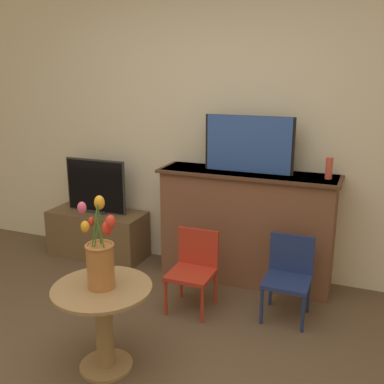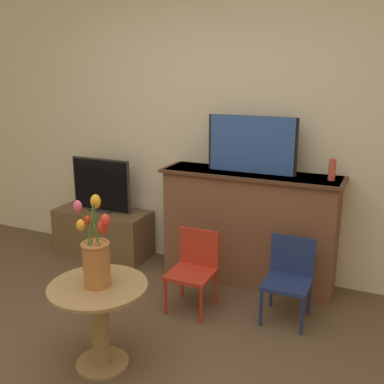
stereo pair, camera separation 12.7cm
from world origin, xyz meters
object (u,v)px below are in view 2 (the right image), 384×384
object	(u,v)px
chair_red	(194,266)
chair_blue	(289,275)
painting	(252,145)
tv_monitor	(101,186)
vase_tulips	(96,256)

from	to	relation	value
chair_red	chair_blue	size ratio (longest dim) A/B	1.00
painting	chair_red	size ratio (longest dim) A/B	1.23
tv_monitor	chair_blue	bearing A→B (deg)	-12.48
tv_monitor	chair_red	size ratio (longest dim) A/B	1.04
painting	chair_red	bearing A→B (deg)	-111.32
tv_monitor	vase_tulips	xyz separation A→B (m)	(1.00, -1.45, 0.03)
chair_blue	vase_tulips	distance (m)	1.43
painting	vase_tulips	size ratio (longest dim) A/B	1.36
chair_red	chair_blue	xyz separation A→B (m)	(0.69, 0.14, 0.00)
chair_red	vase_tulips	bearing A→B (deg)	-104.09
painting	vase_tulips	world-z (taller)	painting
painting	chair_blue	xyz separation A→B (m)	(0.45, -0.46, -0.85)
tv_monitor	chair_blue	size ratio (longest dim) A/B	1.04
vase_tulips	painting	bearing A→B (deg)	72.93
painting	vase_tulips	xyz separation A→B (m)	(-0.46, -1.49, -0.46)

